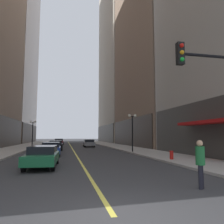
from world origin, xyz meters
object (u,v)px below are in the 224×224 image
car_green (43,156)px  car_black (56,145)px  fire_hydrant_right (172,156)px  car_blue (51,148)px  car_maroon (59,141)px  pedestrian_in_green_parka (200,160)px  street_lamp_left_far (33,128)px  street_lamp_right_mid (132,124)px  car_grey (89,143)px

car_green → car_black: 16.96m
fire_hydrant_right → car_blue: bearing=144.4°
car_blue → car_maroon: same height
pedestrian_in_green_parka → street_lamp_left_far: 33.22m
car_maroon → street_lamp_left_far: 11.17m
car_green → street_lamp_right_mid: street_lamp_right_mid is taller
car_black → street_lamp_left_far: 8.86m
car_green → car_black: size_ratio=1.11×
car_grey → street_lamp_right_mid: 15.34m
car_grey → street_lamp_left_far: size_ratio=1.01×
car_blue → fire_hydrant_right: bearing=-35.6°
car_black → fire_hydrant_right: car_black is taller
car_grey → pedestrian_in_green_parka: size_ratio=2.51×
pedestrian_in_green_parka → car_black: bearing=104.2°
street_lamp_right_mid → car_black: bearing=141.2°
car_blue → street_lamp_left_far: size_ratio=1.09×
car_blue → pedestrian_in_green_parka: size_ratio=2.69×
car_maroon → street_lamp_right_mid: 26.17m
pedestrian_in_green_parka → street_lamp_left_far: (-10.18, 31.54, 2.20)m
car_black → car_grey: bearing=55.4°
car_green → street_lamp_right_mid: (8.92, 9.94, 2.54)m
car_maroon → street_lamp_right_mid: size_ratio=1.07×
car_black → car_maroon: size_ratio=0.92×
car_green → car_maroon: size_ratio=1.02×
car_grey → fire_hydrant_right: car_grey is taller
car_maroon → pedestrian_in_green_parka: pedestrian_in_green_parka is taller
car_green → street_lamp_left_far: bearing=99.0°
fire_hydrant_right → street_lamp_left_far: bearing=120.0°
car_grey → car_maroon: (-5.29, 9.82, 0.00)m
car_blue → car_black: bearing=89.2°
street_lamp_left_far → street_lamp_right_mid: bearing=-48.5°
street_lamp_right_mid → street_lamp_left_far: bearing=131.5°
car_black → car_maroon: bearing=89.9°
car_black → car_grey: 9.37m
car_green → street_lamp_left_far: 24.85m
car_green → car_grey: size_ratio=1.07×
car_black → pedestrian_in_green_parka: bearing=-75.8°
car_green → car_maroon: same height
street_lamp_left_far → fire_hydrant_right: (13.30, -23.02, -2.86)m
fire_hydrant_right → car_black: bearing=120.7°
car_black → fire_hydrant_right: 18.10m
car_black → pedestrian_in_green_parka: 24.86m
car_black → car_blue: bearing=-90.8°
car_maroon → fire_hydrant_right: car_maroon is taller
car_green → car_blue: bearing=89.6°
car_black → car_maroon: 17.53m
car_black → street_lamp_right_mid: 11.49m
street_lamp_right_mid → fire_hydrant_right: street_lamp_right_mid is taller
car_black → street_lamp_left_far: street_lamp_left_far is taller
car_blue → pedestrian_in_green_parka: 16.45m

